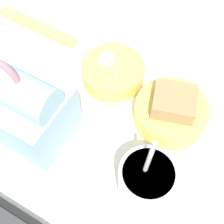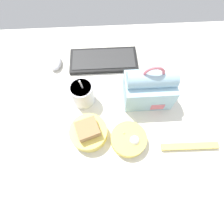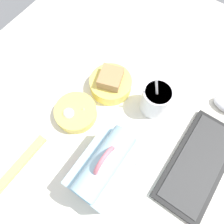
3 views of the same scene
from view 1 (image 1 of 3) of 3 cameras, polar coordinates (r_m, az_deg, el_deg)
desk_surface at (r=62.75cm, az=-0.22°, el=-1.07°), size 140.00×110.00×2.00cm
lunch_bag at (r=56.99cm, az=-17.17°, el=1.50°), size 18.76×12.38×19.92cm
soup_cup at (r=51.39cm, az=6.21°, el=-12.64°), size 9.01×9.01×16.11cm
bento_bowl_sandwich at (r=59.98cm, az=10.77°, el=0.17°), size 13.88×13.88×7.99cm
bento_bowl_snacks at (r=65.30cm, az=0.13°, el=7.36°), size 13.15×13.15×5.52cm
chopstick_case at (r=77.74cm, az=-13.45°, el=14.95°), size 21.02×2.77×1.60cm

